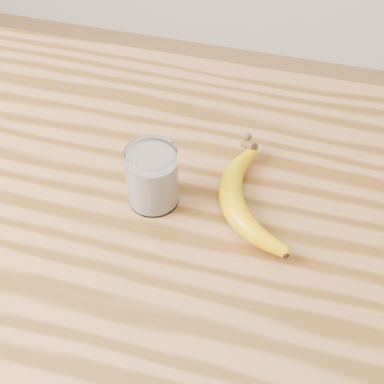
# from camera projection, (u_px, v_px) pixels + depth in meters

# --- Properties ---
(table) EXTENTS (1.20, 0.80, 0.90)m
(table) POSITION_uv_depth(u_px,v_px,m) (140.00, 228.00, 1.00)
(table) COLOR #9C6535
(table) RESTS_ON ground
(smoothie_glass) EXTENTS (0.08, 0.08, 0.10)m
(smoothie_glass) POSITION_uv_depth(u_px,v_px,m) (152.00, 178.00, 0.83)
(smoothie_glass) COLOR white
(smoothie_glass) RESTS_ON table
(banana) EXTENTS (0.24, 0.34, 0.04)m
(banana) POSITION_uv_depth(u_px,v_px,m) (231.00, 202.00, 0.84)
(banana) COLOR #C99A00
(banana) RESTS_ON table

